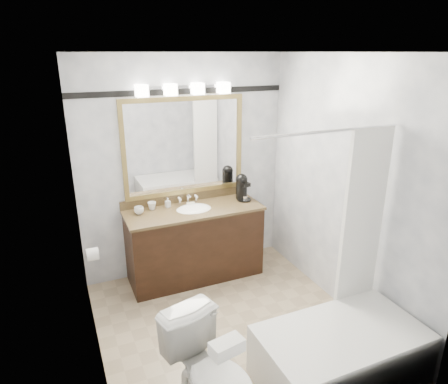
{
  "coord_description": "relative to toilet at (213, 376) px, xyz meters",
  "views": [
    {
      "loc": [
        -1.34,
        -2.9,
        2.5
      ],
      "look_at": [
        0.08,
        0.35,
        1.25
      ],
      "focal_mm": 32.0,
      "sensor_mm": 36.0,
      "label": 1
    }
  ],
  "objects": [
    {
      "name": "tissue_box",
      "position": [
        0.0,
        -0.24,
        0.44
      ],
      "size": [
        0.22,
        0.15,
        0.08
      ],
      "primitive_type": "cube",
      "rotation": [
        0.0,
        0.0,
        0.19
      ],
      "color": "white",
      "rests_on": "toilet"
    },
    {
      "name": "cup_left",
      "position": [
        -0.04,
        2.0,
        0.5
      ],
      "size": [
        0.13,
        0.13,
        0.08
      ],
      "primitive_type": "imported",
      "rotation": [
        0.0,
        0.0,
        -0.39
      ],
      "color": "white",
      "rests_on": "vanity"
    },
    {
      "name": "coffee_maker",
      "position": [
        1.17,
        1.96,
        0.62
      ],
      "size": [
        0.16,
        0.2,
        0.31
      ],
      "rotation": [
        0.0,
        0.0,
        0.2
      ],
      "color": "black",
      "rests_on": "vanity"
    },
    {
      "name": "bathtub",
      "position": [
        1.1,
        -0.01,
        -0.11
      ],
      "size": [
        1.3,
        0.75,
        1.96
      ],
      "color": "white",
      "rests_on": "ground"
    },
    {
      "name": "vanity",
      "position": [
        0.55,
        1.9,
        0.05
      ],
      "size": [
        1.53,
        0.58,
        0.97
      ],
      "color": "black",
      "rests_on": "ground"
    },
    {
      "name": "accent_stripe",
      "position": [
        0.55,
        2.18,
        1.71
      ],
      "size": [
        2.4,
        0.01,
        0.06
      ],
      "primitive_type": "cube",
      "color": "black",
      "rests_on": "room"
    },
    {
      "name": "mirror",
      "position": [
        0.55,
        2.17,
        1.11
      ],
      "size": [
        1.4,
        0.04,
        1.1
      ],
      "color": "olive",
      "rests_on": "room"
    },
    {
      "name": "toilet",
      "position": [
        0.0,
        0.0,
        0.0
      ],
      "size": [
        0.62,
        0.86,
        0.79
      ],
      "primitive_type": "imported",
      "rotation": [
        0.0,
        0.0,
        0.26
      ],
      "color": "white",
      "rests_on": "ground"
    },
    {
      "name": "soap_bottle_a",
      "position": [
        0.3,
        2.06,
        0.51
      ],
      "size": [
        0.06,
        0.06,
        0.11
      ],
      "primitive_type": "imported",
      "rotation": [
        0.0,
        0.0,
        0.26
      ],
      "color": "white",
      "rests_on": "vanity"
    },
    {
      "name": "room",
      "position": [
        0.55,
        0.88,
        0.86
      ],
      "size": [
        2.42,
        2.62,
        2.52
      ],
      "color": "tan",
      "rests_on": "ground"
    },
    {
      "name": "cup_right",
      "position": [
        0.12,
        2.07,
        0.5
      ],
      "size": [
        0.11,
        0.11,
        0.08
      ],
      "primitive_type": "imported",
      "rotation": [
        0.0,
        0.0,
        -0.18
      ],
      "color": "white",
      "rests_on": "vanity"
    },
    {
      "name": "soap_bar",
      "position": [
        0.55,
        2.02,
        0.47
      ],
      "size": [
        0.09,
        0.06,
        0.03
      ],
      "primitive_type": "cube",
      "rotation": [
        0.0,
        0.0,
        -0.1
      ],
      "color": "beige",
      "rests_on": "vanity"
    },
    {
      "name": "vanity_light_bar",
      "position": [
        0.55,
        2.11,
        1.74
      ],
      "size": [
        1.02,
        0.14,
        0.12
      ],
      "color": "silver",
      "rests_on": "room"
    },
    {
      "name": "tp_roll",
      "position": [
        -0.59,
        1.55,
        0.31
      ],
      "size": [
        0.11,
        0.12,
        0.12
      ],
      "primitive_type": "cylinder",
      "rotation": [
        0.0,
        1.57,
        0.0
      ],
      "color": "white",
      "rests_on": "room"
    }
  ]
}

